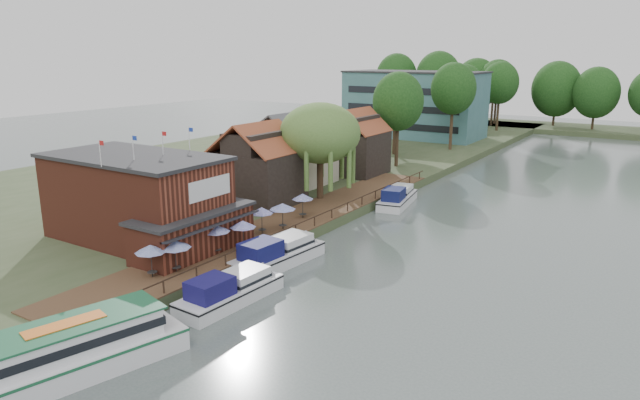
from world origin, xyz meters
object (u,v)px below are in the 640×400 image
Objects in this scene: pub at (152,200)px; hotel_block at (414,104)px; cottage_c at (356,142)px; willow at (320,152)px; umbrella_1 at (176,256)px; tour_boat at (54,354)px; cruiser_1 at (277,250)px; cottage_b at (290,148)px; swan at (157,316)px; cruiser_0 at (230,287)px; umbrella_3 at (243,235)px; umbrella_0 at (151,261)px; umbrella_5 at (283,216)px; cruiser_2 at (398,195)px; umbrella_6 at (303,206)px; cottage_a at (258,164)px; umbrella_4 at (262,221)px; umbrella_2 at (216,239)px.

hotel_block reaches higher than pub.
cottage_c is 14.46m from willow.
tour_boat is at bearing -72.05° from umbrella_1.
umbrella_1 is at bearing -110.44° from cruiser_1.
willow is at bearing -33.69° from cottage_b.
pub is at bearing -155.96° from cruiser_1.
umbrella_1 reaches higher than swan.
pub is 25.33m from cottage_b.
cruiser_0 is at bearing -72.99° from cruiser_1.
umbrella_0 is at bearing -100.86° from umbrella_3.
umbrella_0 is at bearing -81.54° from cottage_c.
willow is 18.31m from umbrella_3.
umbrella_5 is at bearing -76.60° from hotel_block.
cruiser_1 is (2.67, 0.96, -1.07)m from umbrella_3.
cottage_c is at bearing -77.80° from hotel_block.
cruiser_0 is 0.70× the size of tour_boat.
hotel_block is at bearing 101.28° from cruiser_2.
cottage_b is 16.40m from umbrella_6.
cottage_a is at bearing -82.87° from hotel_block.
umbrella_0 is 0.25× the size of cruiser_0.
hotel_block is 70.12m from cruiser_1.
cottage_a is 3.62× the size of umbrella_4.
willow is 12.49m from umbrella_5.
umbrella_6 is 9.89m from cruiser_1.
pub is at bearing -133.06° from umbrella_4.
cruiser_1 is at bearing 105.17° from cruiser_0.
umbrella_6 is at bearing -76.24° from hotel_block.
willow is 14.24m from umbrella_4.
hotel_block is at bearing 102.71° from willow.
cottage_a is at bearing -73.30° from cottage_b.
umbrella_1 is 0.18× the size of tour_boat.
cottage_b reaches higher than cruiser_0.
cottage_b is 26.01m from cruiser_1.
umbrella_1 is (14.59, -74.89, -4.86)m from hotel_block.
hotel_block is at bearing 102.69° from umbrella_3.
cottage_a reaches higher than tour_boat.
cottage_b is at bearing 121.48° from cruiser_0.
cottage_b is 4.04× the size of umbrella_1.
umbrella_6 is at bearing 90.98° from umbrella_1.
umbrella_4 is at bearing -61.20° from cottage_b.
cottage_a is 3.62× the size of umbrella_2.
hotel_block is 10.69× the size of umbrella_3.
cruiser_1 is (3.23, -5.11, -1.07)m from umbrella_5.
cottage_a is 3.62× the size of umbrella_5.
cruiser_1 is at bearing -57.73° from umbrella_5.
umbrella_0 and umbrella_1 have the same top height.
cottage_b is 21.82× the size of swan.
umbrella_6 reaches higher than cruiser_2.
umbrella_1 is at bearing -80.14° from cottage_c.
umbrella_3 is (0.83, 6.45, 0.00)m from umbrella_1.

